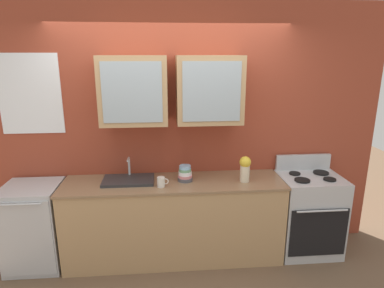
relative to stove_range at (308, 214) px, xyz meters
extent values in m
plane|color=brown|center=(-1.51, 0.00, -0.46)|extent=(10.00, 10.00, 0.00)
cube|color=#993D28|center=(-1.51, 0.34, 0.91)|extent=(4.69, 0.10, 2.74)
cube|color=tan|center=(-1.89, 0.11, 1.38)|extent=(0.67, 0.36, 0.68)
cube|color=#9EADB7|center=(-1.89, -0.08, 1.38)|extent=(0.57, 0.01, 0.58)
cube|color=tan|center=(-1.13, 0.11, 1.38)|extent=(0.67, 0.36, 0.68)
cube|color=#9EADB7|center=(-1.13, -0.08, 1.38)|extent=(0.57, 0.01, 0.58)
cube|color=white|center=(-2.96, 0.29, 1.34)|extent=(0.63, 0.01, 0.82)
cube|color=tan|center=(-1.51, 0.00, -0.02)|extent=(2.31, 0.56, 0.87)
cube|color=#8C6B4C|center=(-1.51, 0.00, 0.43)|extent=(2.33, 0.59, 0.02)
cube|color=silver|center=(0.00, 0.00, -0.01)|extent=(0.67, 0.54, 0.90)
cube|color=black|center=(0.00, -0.28, -0.08)|extent=(0.62, 0.01, 0.54)
cylinder|color=silver|center=(0.00, -0.31, 0.19)|extent=(0.54, 0.02, 0.02)
cube|color=silver|center=(0.00, 0.25, 0.53)|extent=(0.64, 0.04, 0.18)
cylinder|color=black|center=(-0.15, -0.10, 0.45)|extent=(0.16, 0.16, 0.02)
cylinder|color=black|center=(0.15, -0.10, 0.45)|extent=(0.13, 0.13, 0.02)
cylinder|color=black|center=(-0.15, 0.10, 0.45)|extent=(0.12, 0.12, 0.02)
cylinder|color=black|center=(0.15, 0.10, 0.45)|extent=(0.17, 0.17, 0.02)
cube|color=#2D2D30|center=(-1.98, 0.05, 0.45)|extent=(0.53, 0.32, 0.03)
cylinder|color=silver|center=(-1.98, 0.18, 0.57)|extent=(0.02, 0.02, 0.19)
cylinder|color=silver|center=(-1.98, 0.12, 0.66)|extent=(0.02, 0.12, 0.02)
cylinder|color=#4C4C54|center=(-1.38, 0.02, 0.46)|extent=(0.16, 0.16, 0.04)
cylinder|color=#D87F84|center=(-1.38, 0.02, 0.49)|extent=(0.15, 0.15, 0.04)
cylinder|color=white|center=(-1.38, 0.02, 0.52)|extent=(0.14, 0.14, 0.05)
cylinder|color=#669972|center=(-1.38, 0.02, 0.55)|extent=(0.13, 0.13, 0.04)
cylinder|color=#8CB7E0|center=(-1.38, 0.02, 0.59)|extent=(0.12, 0.12, 0.04)
cylinder|color=beige|center=(-0.76, -0.05, 0.53)|extent=(0.10, 0.10, 0.17)
sphere|color=yellow|center=(-0.76, -0.05, 0.65)|extent=(0.12, 0.12, 0.12)
cylinder|color=silver|center=(-1.64, -0.12, 0.49)|extent=(0.08, 0.08, 0.10)
torus|color=silver|center=(-1.59, -0.12, 0.50)|extent=(0.06, 0.01, 0.06)
cube|color=silver|center=(-2.97, 0.00, -0.01)|extent=(0.56, 0.53, 0.90)
cube|color=silver|center=(-2.97, -0.27, -0.01)|extent=(0.53, 0.01, 0.81)
cylinder|color=silver|center=(-2.97, -0.30, 0.38)|extent=(0.42, 0.02, 0.02)
camera|label=1|loc=(-1.59, -3.24, 1.74)|focal=30.79mm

